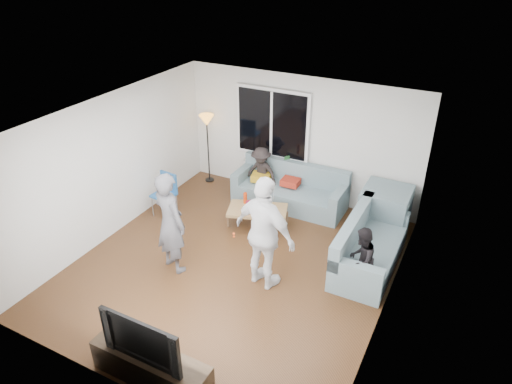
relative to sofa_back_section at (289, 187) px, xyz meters
The scene contains 30 objects.
floor 2.31m from the sofa_back_section, 90.17° to the right, with size 5.00×5.50×0.04m, color #56351C.
ceiling 3.16m from the sofa_back_section, 90.17° to the right, with size 5.00×5.50×0.04m, color white.
wall_back 1.01m from the sofa_back_section, 90.79° to the left, with size 5.00×0.04×2.60m, color silver.
wall_front 5.12m from the sofa_back_section, 90.08° to the right, with size 5.00×0.04×2.60m, color silver.
wall_left 3.51m from the sofa_back_section, 138.07° to the right, with size 0.04×5.50×2.60m, color silver.
wall_right 3.50m from the sofa_back_section, 42.09° to the right, with size 0.04×5.50×2.60m, color silver.
window_frame 1.35m from the sofa_back_section, 145.31° to the left, with size 1.62×0.06×1.47m, color white.
window_glass 1.33m from the sofa_back_section, 147.95° to the left, with size 1.50×0.02×1.35m, color black.
window_mullion 1.33m from the sofa_back_section, 148.63° to the left, with size 0.05×0.03×1.35m, color white.
radiator 0.73m from the sofa_back_section, 147.95° to the left, with size 1.30×0.12×0.62m, color silver.
potted_plant 0.56m from the sofa_back_section, 125.41° to the left, with size 0.19×0.15×0.34m, color #245C29.
vase 0.94m from the sofa_back_section, 156.88° to the left, with size 0.18×0.18×0.19m, color silver.
sofa_back_section is the anchor object (origin of this frame).
sofa_right_section 2.35m from the sofa_back_section, 30.90° to the right, with size 0.85×2.00×0.85m, color slate, non-canonical shape.
sofa_corner 1.95m from the sofa_back_section, ahead, with size 0.85×0.85×0.85m, color slate.
cushion_yellow 0.64m from the sofa_back_section, behind, with size 0.38×0.32×0.14m, color #BA8C1B.
cushion_red 0.10m from the sofa_back_section, 96.11° to the left, with size 0.36×0.30×0.13m, color maroon.
coffee_table 1.08m from the sofa_back_section, 101.05° to the right, with size 1.10×0.60×0.40m, color #956D48.
pitcher 1.17m from the sofa_back_section, 105.20° to the right, with size 0.17×0.17×0.17m, color maroon.
side_chair 2.53m from the sofa_back_section, 144.40° to the right, with size 0.40×0.40×0.86m, color #225995, non-canonical shape.
floor_lamp 2.10m from the sofa_back_section, behind, with size 0.32×0.32×1.56m, color orange, non-canonical shape.
player_left 2.95m from the sofa_back_section, 107.68° to the right, with size 0.64×0.42×1.77m, color #47464B.
player_right 2.60m from the sofa_back_section, 75.19° to the right, with size 1.11×0.46×1.90m, color silver.
spectator_right 2.75m from the sofa_back_section, 42.78° to the right, with size 0.53×0.41×1.09m, color black.
spectator_back 0.68m from the sofa_back_section, behind, with size 0.74×0.43×1.15m, color black.
tv_console 4.78m from the sofa_back_section, 87.22° to the right, with size 1.60×0.40×0.44m, color #37291B.
television 4.79m from the sofa_back_section, 87.22° to the right, with size 1.12×0.15×0.64m, color black.
bottle_a 1.08m from the sofa_back_section, 118.50° to the right, with size 0.07×0.07×0.22m, color #BC2F0B.
bottle_d 1.15m from the sofa_back_section, 87.88° to the right, with size 0.07×0.07×0.24m, color orange.
bottle_c 0.94m from the sofa_back_section, 101.66° to the right, with size 0.07×0.07×0.17m, color black.
Camera 1 is at (3.22, -5.45, 4.91)m, focal length 32.58 mm.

